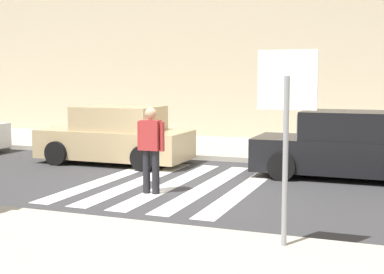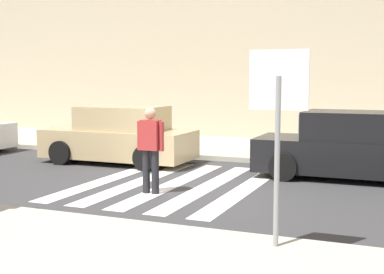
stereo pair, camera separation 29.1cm
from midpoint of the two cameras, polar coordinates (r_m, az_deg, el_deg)
ground_plane at (r=11.55m, az=-1.66°, el=-5.21°), size 120.00×120.00×0.00m
sidewalk_far at (r=17.12m, az=6.54°, el=-1.22°), size 60.00×4.80×0.14m
building_facade_far at (r=21.25m, az=9.91°, el=7.97°), size 56.00×4.00×5.90m
crosswalk_stripe_0 at (r=12.44m, az=-8.05°, el=-4.41°), size 0.44×5.20×0.01m
crosswalk_stripe_1 at (r=12.07m, az=-4.76°, el=-4.71°), size 0.44×5.20×0.01m
crosswalk_stripe_2 at (r=11.73m, az=-1.26°, el=-5.01°), size 0.44×5.20×0.01m
crosswalk_stripe_3 at (r=11.44m, az=2.43°, el=-5.30°), size 0.44×5.20×0.01m
crosswalk_stripe_4 at (r=11.20m, az=6.30°, el=-5.59°), size 0.44×5.20×0.01m
stop_sign at (r=6.86m, az=10.40°, el=3.46°), size 0.76×0.08×2.52m
pedestrian_crossing at (r=10.65m, az=-3.67°, el=-0.89°), size 0.58×0.24×1.72m
parked_car_tan at (r=14.61m, az=-7.18°, el=0.06°), size 4.10×1.92×1.55m
parked_car_black at (r=12.79m, az=16.98°, el=-1.06°), size 4.10×1.92×1.55m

